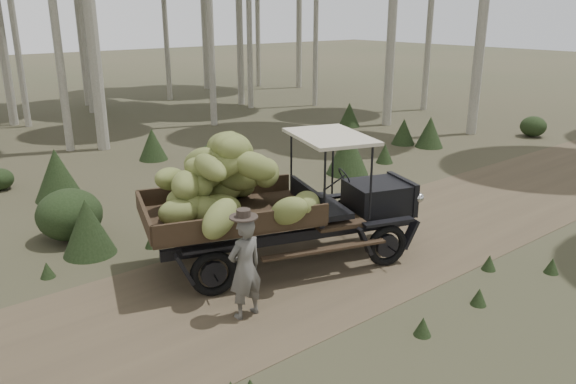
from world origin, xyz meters
The scene contains 5 objects.
ground centered at (0.00, 0.00, 0.00)m, with size 120.00×120.00×0.00m, color #473D2B.
dirt_track centered at (0.00, 0.00, 0.00)m, with size 70.00×4.00×0.01m, color brown.
banana_truck centered at (-2.71, 0.74, 1.57)m, with size 5.54×3.32×2.70m.
farmer centered at (-3.83, -0.68, 0.85)m, with size 0.62×0.46×1.80m.
undergrowth centered at (-1.60, 0.00, 0.56)m, with size 23.58×19.54×1.39m.
Camera 1 is at (-8.28, -7.25, 4.65)m, focal length 35.00 mm.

